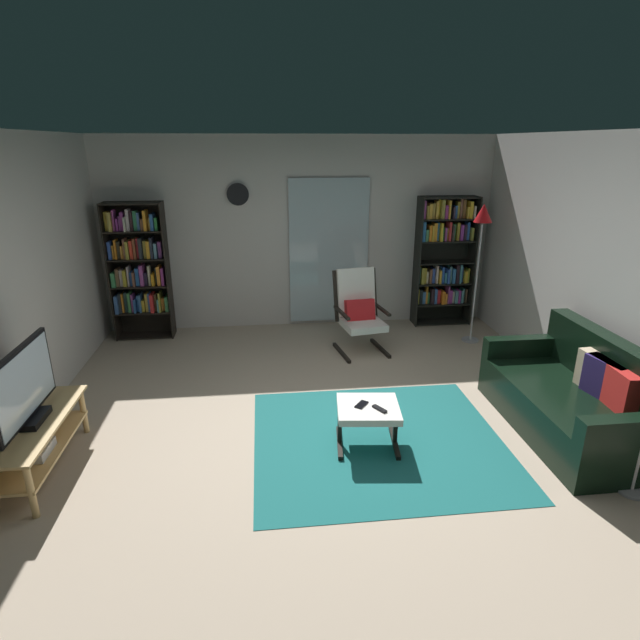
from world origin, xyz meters
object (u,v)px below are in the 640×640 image
tv_stand (34,440)px  tv_remote (380,409)px  bookshelf_near_tv (139,267)px  leather_sofa (576,399)px  lounge_armchair (359,309)px  wall_clock (238,194)px  television (24,388)px  floor_lamp_by_shelf (482,228)px  ottoman (368,413)px  bookshelf_near_sofa (444,257)px  cell_phone (361,405)px

tv_stand → tv_remote: size_ratio=8.44×
bookshelf_near_tv → tv_remote: bookshelf_near_tv is taller
leather_sofa → lounge_armchair: (-1.57, 2.13, 0.22)m
bookshelf_near_tv → wall_clock: 1.61m
tv_remote → wall_clock: 3.75m
television → bookshelf_near_tv: bookshelf_near_tv is taller
tv_remote → floor_lamp_by_shelf: (1.78, 2.34, 1.10)m
television → floor_lamp_by_shelf: 5.15m
ottoman → tv_remote: size_ratio=3.96×
bookshelf_near_sofa → leather_sofa: size_ratio=1.03×
lounge_armchair → bookshelf_near_tv: bearing=164.2°
bookshelf_near_sofa → floor_lamp_by_shelf: 0.94m
tv_stand → bookshelf_near_sofa: bookshelf_near_sofa is taller
bookshelf_near_sofa → tv_remote: 3.55m
leather_sofa → wall_clock: bearing=134.1°
cell_phone → wall_clock: bearing=146.7°
television → cell_phone: (2.61, 0.08, -0.35)m
bookshelf_near_tv → lounge_armchair: (2.78, -0.79, -0.42)m
floor_lamp_by_shelf → wall_clock: bearing=163.4°
tv_stand → leather_sofa: 4.57m
tv_stand → television: size_ratio=1.26×
bookshelf_near_sofa → lounge_armchair: size_ratio=1.77×
television → bookshelf_near_tv: bearing=85.9°
floor_lamp_by_shelf → bookshelf_near_tv: bearing=171.0°
tv_remote → floor_lamp_by_shelf: bearing=21.0°
bookshelf_near_tv → ottoman: bookshelf_near_tv is taller
bookshelf_near_sofa → lounge_armchair: bearing=-147.3°
cell_phone → wall_clock: wall_clock is taller
lounge_armchair → ottoman: (-0.33, -2.16, -0.22)m
television → wall_clock: wall_clock is taller
tv_stand → tv_remote: bearing=-0.0°
bookshelf_near_tv → bookshelf_near_sofa: 4.15m
bookshelf_near_tv → tv_remote: 3.98m
leather_sofa → ottoman: 1.90m
lounge_armchair → cell_phone: lounge_armchair is taller
television → bookshelf_near_tv: 3.02m
bookshelf_near_sofa → cell_phone: size_ratio=12.91×
tv_stand → leather_sofa: bearing=1.2°
bookshelf_near_sofa → lounge_armchair: (-1.36, -0.87, -0.44)m
bookshelf_near_tv → tv_remote: size_ratio=12.44×
ottoman → floor_lamp_by_shelf: 3.16m
tv_remote → leather_sofa: bearing=-28.6°
ottoman → bookshelf_near_tv: bearing=129.8°
bookshelf_near_sofa → cell_phone: bearing=-120.1°
cell_phone → bookshelf_near_tv: bearing=167.1°
tv_stand → floor_lamp_by_shelf: bearing=27.3°
lounge_armchair → bookshelf_near_sofa: bearing=32.7°
wall_clock → tv_stand: bearing=-115.4°
bookshelf_near_tv → leather_sofa: 5.29m
tv_stand → wall_clock: size_ratio=4.19×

